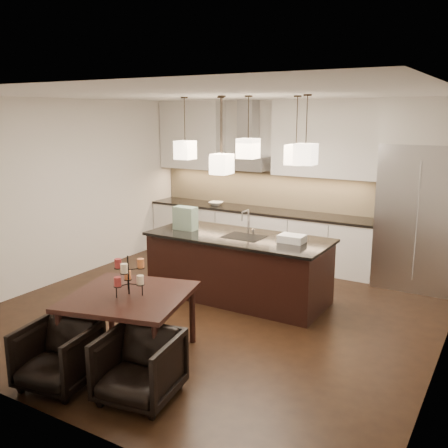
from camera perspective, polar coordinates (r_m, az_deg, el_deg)
The scene contains 36 objects.
floor at distance 6.76m, azimuth -0.88°, elevation -9.97°, with size 5.50×5.50×0.02m, color black.
ceiling at distance 6.25m, azimuth -0.97°, elevation 14.68°, with size 5.50×5.50×0.02m, color white.
wall_back at distance 8.79m, azimuth 8.57°, elevation 4.72°, with size 5.50×0.02×2.80m, color silver.
wall_front at distance 4.32m, azimuth -20.53°, elevation -4.13°, with size 5.50×0.02×2.80m, color silver.
wall_left at distance 8.13m, azimuth -17.77°, elevation 3.62°, with size 0.02×5.50×2.80m, color silver.
refrigerator at distance 7.93m, azimuth 21.60°, elevation 0.74°, with size 1.20×0.72×2.15m, color #B7B7BA.
fridge_panel at distance 7.79m, azimuth 22.44°, elevation 10.87°, with size 1.26×0.72×0.65m, color silver.
lower_cabinets at distance 8.93m, azimuth 3.85°, elevation -1.32°, with size 4.21×0.62×0.88m, color silver.
countertop at distance 8.83m, azimuth 3.90°, elevation 1.58°, with size 4.21×0.66×0.04m, color black.
backsplash at distance 9.04m, azimuth 4.79°, elevation 3.97°, with size 4.21×0.02×0.63m, color tan.
upper_cab_left at distance 9.55m, azimuth -3.65°, elevation 10.12°, with size 1.25×0.35×1.25m, color silver.
upper_cab_right at distance 8.35m, azimuth 11.80°, elevation 9.53°, with size 1.86×0.35×1.25m, color silver.
hood_canopy at distance 8.90m, azimuth 2.39°, elevation 7.01°, with size 0.90×0.52×0.24m, color #B7B7BA.
hood_chimney at distance 8.95m, azimuth 2.76°, elevation 10.89°, with size 0.30×0.28×0.96m, color #B7B7BA.
fruit_bowl at distance 9.18m, azimuth -0.94°, elevation 2.36°, with size 0.26×0.26×0.06m, color silver.
island_body at distance 7.07m, azimuth 1.65°, elevation -5.09°, with size 2.48×0.99×0.87m, color black.
island_top at distance 6.95m, azimuth 1.67°, elevation -1.50°, with size 2.56×1.07×0.04m, color black.
faucet at distance 6.94m, azimuth 2.80°, elevation 0.24°, with size 0.10×0.24×0.38m, color silver, non-canonical shape.
tote_bag at distance 7.29m, azimuth -4.44°, elevation 0.67°, with size 0.34×0.18×0.34m, color #154729.
food_container at distance 6.64m, azimuth 7.78°, elevation -1.66°, with size 0.34×0.24×0.10m, color silver.
dining_table at distance 5.53m, azimuth -10.63°, elevation -11.35°, with size 1.19×1.19×0.72m, color black, non-canonical shape.
candelabra at distance 5.33m, azimuth -10.88°, elevation -5.75°, with size 0.34×0.34×0.42m, color black, non-canonical shape.
candle_a at distance 5.28m, azimuth -9.55°, elevation -6.31°, with size 0.07×0.07×0.10m, color beige.
candle_b at distance 5.47m, azimuth -10.95°, elevation -5.72°, with size 0.07×0.07×0.10m, color #E17D44.
candle_c at distance 5.27m, azimuth -12.07°, elevation -6.46°, with size 0.07×0.07×0.10m, color #9A2F2F.
candle_d at distance 5.32m, azimuth -9.50°, elevation -4.44°, with size 0.07×0.07×0.10m, color #E17D44.
candle_e at distance 5.37m, azimuth -12.02°, elevation -4.41°, with size 0.07×0.07×0.10m, color #9A2F2F.
candle_f at distance 5.18m, azimuth -11.35°, elevation -4.99°, with size 0.07×0.07×0.10m, color beige.
armchair_left at distance 5.19m, azimuth -18.44°, elevation -14.08°, with size 0.66×0.68×0.61m, color black.
armchair_right at distance 4.80m, azimuth -9.66°, elevation -15.79°, with size 0.68×0.70×0.63m, color black.
pendant_a at distance 7.19m, azimuth -4.46°, elevation 8.43°, with size 0.24×0.24×0.26m, color #FEE4BF.
pendant_b at distance 7.04m, azimuth -0.37°, elevation 6.75°, with size 0.24×0.24×0.26m, color #FEE4BF.
pendant_c at distance 6.61m, azimuth 2.77°, elevation 8.62°, with size 0.24×0.24×0.26m, color #FEE4BF.
pendant_d at distance 6.64m, azimuth 8.22°, elevation 7.83°, with size 0.24×0.24×0.26m, color #FEE4BF.
pendant_e at distance 6.26m, azimuth 9.30°, elevation 7.87°, with size 0.24×0.24×0.26m, color #FEE4BF.
pendant_f at distance 6.62m, azimuth -0.24°, elevation 6.89°, with size 0.24×0.24×0.26m, color #FEE4BF.
Camera 1 is at (3.27, -5.32, 2.58)m, focal length 40.00 mm.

